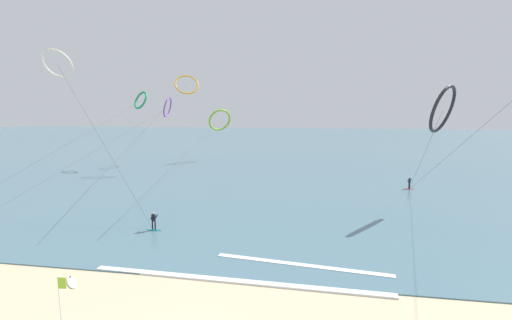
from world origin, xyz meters
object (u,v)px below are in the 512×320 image
at_px(kite_charcoal, 443,109).
at_px(surfboard_spare, 72,282).
at_px(surfer_teal, 154,222).
at_px(kite_amber, 186,85).
at_px(kite_emerald, 140,100).
at_px(beach_flag, 61,291).
at_px(surfer_crimson, 409,184).
at_px(kite_ivory, 57,64).
at_px(kite_violet, 167,107).
at_px(kite_lime, 220,120).

height_order(kite_charcoal, surfboard_spare, kite_charcoal).
height_order(surfer_teal, kite_amber, kite_amber).
bearing_deg(kite_amber, surfer_teal, -101.38).
bearing_deg(surfer_teal, kite_emerald, -53.84).
relative_size(kite_amber, kite_charcoal, 2.89).
distance_m(surfboard_spare, beach_flag, 4.63).
height_order(surfer_crimson, kite_ivory, kite_ivory).
relative_size(kite_amber, beach_flag, 16.08).
xyz_separation_m(kite_amber, kite_charcoal, (35.84, -21.03, -4.46)).
distance_m(kite_amber, surfboard_spare, 45.12).
bearing_deg(surfer_teal, surfer_crimson, -134.45).
distance_m(kite_ivory, kite_violet, 29.74).
height_order(surfer_teal, kite_lime, kite_lime).
height_order(kite_violet, surfboard_spare, kite_violet).
distance_m(kite_violet, surfboard_spare, 51.86).
distance_m(kite_lime, kite_charcoal, 47.44).
relative_size(kite_lime, kite_ivory, 2.83).
bearing_deg(kite_ivory, kite_emerald, -87.97).
relative_size(kite_emerald, kite_charcoal, 2.93).
bearing_deg(kite_lime, kite_ivory, 35.90).
bearing_deg(kite_lime, kite_charcoal, 96.50).
height_order(surfer_crimson, surfer_teal, same).
xyz_separation_m(surfer_crimson, kite_emerald, (-45.79, 12.60, 11.97)).
xyz_separation_m(kite_ivory, kite_emerald, (-2.39, 24.44, -3.53)).
height_order(kite_lime, kite_charcoal, kite_charcoal).
distance_m(surfer_teal, kite_amber, 36.15).
bearing_deg(kite_lime, beach_flag, 58.94).
height_order(surfer_crimson, kite_amber, kite_amber).
distance_m(kite_charcoal, beach_flag, 36.95).
xyz_separation_m(kite_violet, kite_emerald, (-3.21, -4.90, 1.27)).
bearing_deg(surfer_crimson, beach_flag, -179.18).
relative_size(kite_emerald, surfboard_spare, 22.89).
relative_size(kite_violet, kite_charcoal, 3.34).
xyz_separation_m(surfer_crimson, surfboard_spare, (-28.40, -31.05, -0.78)).
distance_m(kite_lime, surfboard_spare, 55.40).
bearing_deg(kite_violet, kite_charcoal, 50.54).
xyz_separation_m(kite_emerald, kite_charcoal, (45.79, -22.93, -1.81)).
bearing_deg(kite_emerald, kite_violet, 89.30).
height_order(kite_amber, beach_flag, kite_amber).
distance_m(kite_violet, kite_charcoal, 50.86).
bearing_deg(beach_flag, surfboard_spare, 121.88).
bearing_deg(surfboard_spare, kite_violet, 106.28).
bearing_deg(kite_amber, kite_charcoal, -56.43).
height_order(surfer_crimson, beach_flag, beach_flag).
bearing_deg(surfer_crimson, surfer_teal, 165.52).
bearing_deg(kite_lime, kite_violet, -5.56).
distance_m(kite_lime, kite_ivory, 37.46).
height_order(kite_amber, kite_charcoal, kite_amber).
bearing_deg(kite_violet, kite_ivory, -7.90).
bearing_deg(surfer_crimson, surfboard_spare, 175.29).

